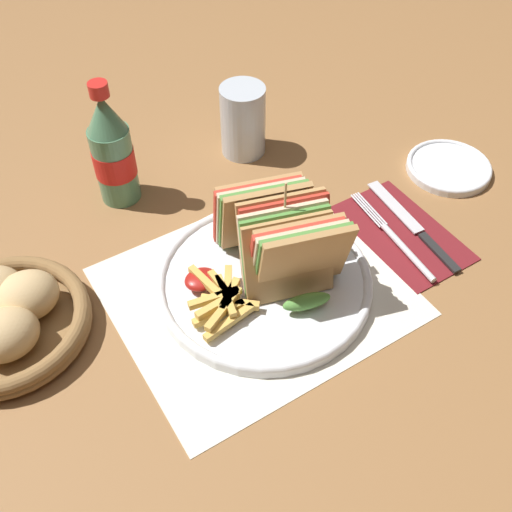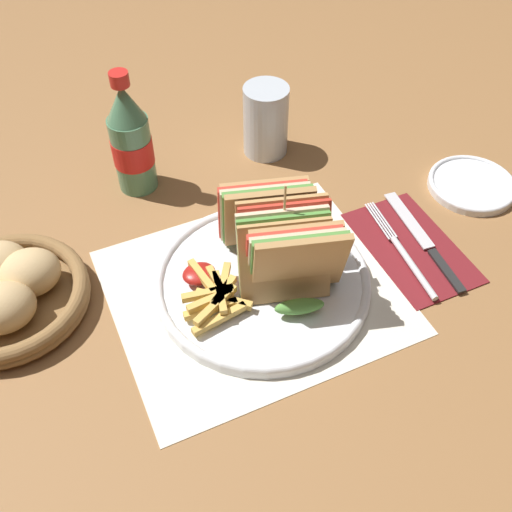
{
  "view_description": "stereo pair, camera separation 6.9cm",
  "coord_description": "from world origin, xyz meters",
  "px_view_note": "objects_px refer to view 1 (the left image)",
  "views": [
    {
      "loc": [
        -0.3,
        -0.44,
        0.61
      ],
      "look_at": [
        -0.03,
        -0.0,
        0.04
      ],
      "focal_mm": 42.0,
      "sensor_mm": 36.0,
      "label": 1
    },
    {
      "loc": [
        -0.24,
        -0.48,
        0.61
      ],
      "look_at": [
        -0.03,
        -0.0,
        0.04
      ],
      "focal_mm": 42.0,
      "sensor_mm": 36.0,
      "label": 2
    }
  ],
  "objects_px": {
    "club_sandwich": "(281,239)",
    "bread_basket": "(3,319)",
    "fork": "(399,243)",
    "side_saucer": "(449,167)",
    "coke_bottle_near": "(112,152)",
    "knife": "(414,226)",
    "glass_near": "(243,124)",
    "plate_main": "(264,281)"
  },
  "relations": [
    {
      "from": "knife",
      "to": "coke_bottle_near",
      "type": "height_order",
      "value": "coke_bottle_near"
    },
    {
      "from": "fork",
      "to": "knife",
      "type": "height_order",
      "value": "fork"
    },
    {
      "from": "coke_bottle_near",
      "to": "bread_basket",
      "type": "bearing_deg",
      "value": -143.86
    },
    {
      "from": "knife",
      "to": "bread_basket",
      "type": "xyz_separation_m",
      "value": [
        -0.55,
        0.13,
        0.02
      ]
    },
    {
      "from": "knife",
      "to": "side_saucer",
      "type": "xyz_separation_m",
      "value": [
        0.14,
        0.07,
        0.0
      ]
    },
    {
      "from": "bread_basket",
      "to": "club_sandwich",
      "type": "bearing_deg",
      "value": -16.97
    },
    {
      "from": "bread_basket",
      "to": "glass_near",
      "type": "bearing_deg",
      "value": 20.02
    },
    {
      "from": "club_sandwich",
      "to": "knife",
      "type": "bearing_deg",
      "value": -7.26
    },
    {
      "from": "fork",
      "to": "glass_near",
      "type": "bearing_deg",
      "value": 108.38
    },
    {
      "from": "club_sandwich",
      "to": "bread_basket",
      "type": "xyz_separation_m",
      "value": [
        -0.33,
        0.1,
        -0.05
      ]
    },
    {
      "from": "fork",
      "to": "side_saucer",
      "type": "relative_size",
      "value": 1.44
    },
    {
      "from": "glass_near",
      "to": "bread_basket",
      "type": "xyz_separation_m",
      "value": [
        -0.44,
        -0.16,
        -0.02
      ]
    },
    {
      "from": "club_sandwich",
      "to": "plate_main",
      "type": "bearing_deg",
      "value": -174.07
    },
    {
      "from": "plate_main",
      "to": "side_saucer",
      "type": "xyz_separation_m",
      "value": [
        0.38,
        0.05,
        -0.0
      ]
    },
    {
      "from": "coke_bottle_near",
      "to": "side_saucer",
      "type": "relative_size",
      "value": 1.46
    },
    {
      "from": "glass_near",
      "to": "bread_basket",
      "type": "bearing_deg",
      "value": -159.98
    },
    {
      "from": "fork",
      "to": "side_saucer",
      "type": "xyz_separation_m",
      "value": [
        0.18,
        0.09,
        -0.0
      ]
    },
    {
      "from": "knife",
      "to": "glass_near",
      "type": "xyz_separation_m",
      "value": [
        -0.11,
        0.29,
        0.04
      ]
    },
    {
      "from": "knife",
      "to": "fork",
      "type": "bearing_deg",
      "value": -154.01
    },
    {
      "from": "plate_main",
      "to": "club_sandwich",
      "type": "relative_size",
      "value": 1.47
    },
    {
      "from": "club_sandwich",
      "to": "bread_basket",
      "type": "bearing_deg",
      "value": 163.03
    },
    {
      "from": "club_sandwich",
      "to": "glass_near",
      "type": "bearing_deg",
      "value": 68.71
    },
    {
      "from": "plate_main",
      "to": "fork",
      "type": "relative_size",
      "value": 1.49
    },
    {
      "from": "club_sandwich",
      "to": "bread_basket",
      "type": "relative_size",
      "value": 0.94
    },
    {
      "from": "fork",
      "to": "side_saucer",
      "type": "bearing_deg",
      "value": 31.11
    },
    {
      "from": "plate_main",
      "to": "coke_bottle_near",
      "type": "xyz_separation_m",
      "value": [
        -0.09,
        0.27,
        0.07
      ]
    },
    {
      "from": "plate_main",
      "to": "fork",
      "type": "xyz_separation_m",
      "value": [
        0.2,
        -0.04,
        -0.0
      ]
    },
    {
      "from": "side_saucer",
      "to": "knife",
      "type": "bearing_deg",
      "value": -152.68
    },
    {
      "from": "fork",
      "to": "side_saucer",
      "type": "height_order",
      "value": "same"
    },
    {
      "from": "club_sandwich",
      "to": "coke_bottle_near",
      "type": "bearing_deg",
      "value": 113.49
    },
    {
      "from": "fork",
      "to": "bread_basket",
      "type": "distance_m",
      "value": 0.53
    },
    {
      "from": "plate_main",
      "to": "bread_basket",
      "type": "xyz_separation_m",
      "value": [
        -0.31,
        0.1,
        0.02
      ]
    },
    {
      "from": "bread_basket",
      "to": "side_saucer",
      "type": "distance_m",
      "value": 0.69
    },
    {
      "from": "club_sandwich",
      "to": "knife",
      "type": "relative_size",
      "value": 0.97
    },
    {
      "from": "plate_main",
      "to": "side_saucer",
      "type": "bearing_deg",
      "value": 6.91
    },
    {
      "from": "knife",
      "to": "club_sandwich",
      "type": "bearing_deg",
      "value": 178.04
    },
    {
      "from": "fork",
      "to": "coke_bottle_near",
      "type": "bearing_deg",
      "value": 138.41
    },
    {
      "from": "knife",
      "to": "coke_bottle_near",
      "type": "xyz_separation_m",
      "value": [
        -0.33,
        0.29,
        0.08
      ]
    },
    {
      "from": "coke_bottle_near",
      "to": "knife",
      "type": "bearing_deg",
      "value": -41.42
    },
    {
      "from": "club_sandwich",
      "to": "knife",
      "type": "height_order",
      "value": "club_sandwich"
    },
    {
      "from": "knife",
      "to": "bread_basket",
      "type": "relative_size",
      "value": 0.96
    },
    {
      "from": "coke_bottle_near",
      "to": "side_saucer",
      "type": "height_order",
      "value": "coke_bottle_near"
    }
  ]
}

